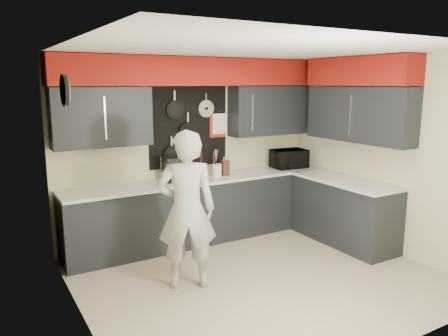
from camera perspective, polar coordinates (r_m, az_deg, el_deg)
ground at (r=5.32m, az=4.61°, el=-13.98°), size 4.00×4.00×0.00m
back_wall_assembly at (r=6.20m, az=-3.65°, el=8.84°), size 4.00×0.36×2.60m
right_wall_assembly at (r=6.27m, az=17.59°, el=7.76°), size 0.36×3.50×2.60m
left_wall_assembly at (r=4.12m, az=-18.53°, el=-2.36°), size 0.05×3.50×2.60m
base_cabinets at (r=6.29m, az=2.40°, el=-5.48°), size 3.95×2.20×0.92m
microwave at (r=6.98m, az=8.50°, el=1.20°), size 0.56×0.40×0.29m
knife_block at (r=6.35m, az=0.15°, el=0.03°), size 0.11×0.11×0.23m
utensil_crock at (r=6.29m, az=-0.93°, el=-0.29°), size 0.14×0.14×0.18m
coffee_maker at (r=5.98m, az=-6.88°, el=-0.11°), size 0.22×0.26×0.34m
person at (r=4.80m, az=-4.90°, el=-5.51°), size 0.76×0.64×1.77m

